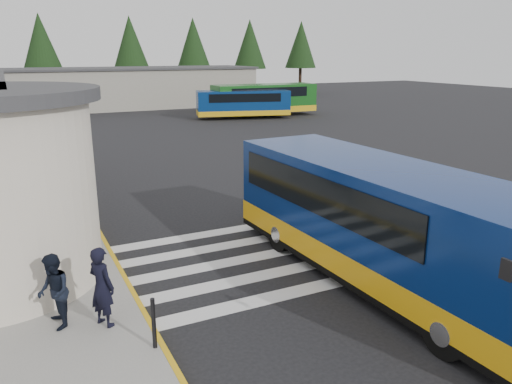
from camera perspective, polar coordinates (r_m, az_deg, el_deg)
name	(u,v)px	position (r m, az deg, el deg)	size (l,w,h in m)	color
ground	(252,246)	(15.41, -0.42, -6.22)	(140.00, 140.00, 0.00)	black
curb_strip	(95,224)	(17.92, -17.97, -3.55)	(0.12, 34.00, 0.16)	gold
crosswalk	(249,258)	(14.54, -0.82, -7.58)	(8.00, 5.35, 0.01)	silver
depot_building	(131,87)	(56.33, -14.05, 11.52)	(26.40, 8.40, 4.20)	gray
tree_line	(116,43)	(64.10, -15.72, 16.04)	(58.40, 4.40, 10.00)	black
transit_bus	(381,227)	(13.15, 14.12, -3.89)	(3.92, 10.87, 3.04)	navy
pedestrian_a	(102,287)	(11.08, -17.21, -10.28)	(0.64, 0.42, 1.76)	black
pedestrian_b	(54,292)	(11.35, -22.12, -10.52)	(0.79, 0.61, 1.62)	black
bollard	(154,323)	(10.20, -11.61, -14.48)	(0.09, 0.09, 1.06)	black
far_bus_a	(243,103)	(45.29, -1.48, 10.14)	(8.54, 4.36, 2.12)	navy
far_bus_b	(264,98)	(47.14, 0.94, 10.67)	(9.79, 3.08, 2.50)	#144D16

